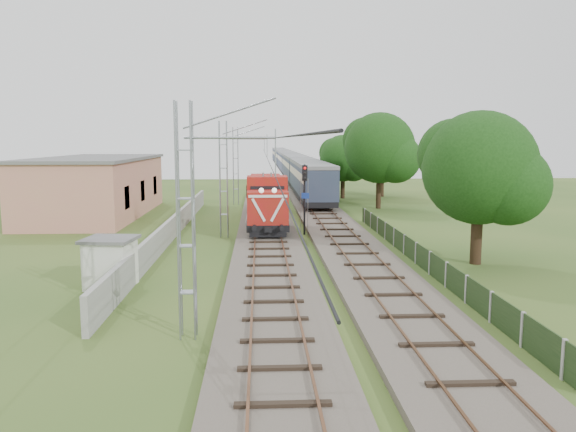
{
  "coord_description": "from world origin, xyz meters",
  "views": [
    {
      "loc": [
        -0.54,
        -26.68,
        6.74
      ],
      "look_at": [
        1.16,
        6.56,
        2.2
      ],
      "focal_mm": 35.0,
      "sensor_mm": 36.0,
      "label": 1
    }
  ],
  "objects": [
    {
      "name": "tree_a",
      "position": [
        11.32,
        2.82,
        5.17
      ],
      "size": [
        6.4,
        6.1,
        8.3
      ],
      "color": "#382116",
      "rests_on": "ground"
    },
    {
      "name": "tree_d",
      "position": [
        14.1,
        39.37,
        5.64
      ],
      "size": [
        6.98,
        6.64,
        9.04
      ],
      "color": "#382116",
      "rests_on": "ground"
    },
    {
      "name": "tree_c",
      "position": [
        9.16,
        37.64,
        4.56
      ],
      "size": [
        5.63,
        5.37,
        7.3
      ],
      "color": "#382116",
      "rests_on": "ground"
    },
    {
      "name": "track_main",
      "position": [
        0.0,
        7.0,
        0.18
      ],
      "size": [
        4.2,
        70.0,
        0.45
      ],
      "color": "#6B6054",
      "rests_on": "ground"
    },
    {
      "name": "signal_post",
      "position": [
        2.65,
        12.7,
        3.44
      ],
      "size": [
        0.54,
        0.43,
        5.01
      ],
      "color": "black",
      "rests_on": "ground"
    },
    {
      "name": "relay_hut",
      "position": [
        -7.4,
        -1.07,
        1.16
      ],
      "size": [
        2.49,
        2.49,
        2.3
      ],
      "color": "silver",
      "rests_on": "ground"
    },
    {
      "name": "locomotive",
      "position": [
        0.0,
        17.19,
        2.13
      ],
      "size": [
        2.8,
        16.01,
        4.07
      ],
      "color": "black",
      "rests_on": "ground"
    },
    {
      "name": "ground",
      "position": [
        0.0,
        0.0,
        0.0
      ],
      "size": [
        140.0,
        140.0,
        0.0
      ],
      "primitive_type": "plane",
      "color": "#31521E",
      "rests_on": "ground"
    },
    {
      "name": "coach_rake",
      "position": [
        5.0,
        82.97,
        2.65
      ],
      "size": [
        3.22,
        120.39,
        3.72
      ],
      "color": "black",
      "rests_on": "ground"
    },
    {
      "name": "catenary",
      "position": [
        -2.95,
        12.0,
        4.05
      ],
      "size": [
        3.31,
        70.0,
        8.0
      ],
      "color": "gray",
      "rests_on": "ground"
    },
    {
      "name": "tree_b",
      "position": [
        11.27,
        27.79,
        5.86
      ],
      "size": [
        7.24,
        6.9,
        9.39
      ],
      "color": "#382116",
      "rests_on": "ground"
    },
    {
      "name": "station_building",
      "position": [
        -15.0,
        24.0,
        2.63
      ],
      "size": [
        8.4,
        20.4,
        5.22
      ],
      "color": "tan",
      "rests_on": "ground"
    },
    {
      "name": "fence",
      "position": [
        8.0,
        3.0,
        0.6
      ],
      "size": [
        0.12,
        32.0,
        1.2
      ],
      "color": "black",
      "rests_on": "ground"
    },
    {
      "name": "boundary_wall",
      "position": [
        -6.5,
        12.0,
        0.75
      ],
      "size": [
        0.25,
        40.0,
        1.5
      ],
      "primitive_type": "cube",
      "color": "#9E9E99",
      "rests_on": "ground"
    },
    {
      "name": "track_side",
      "position": [
        5.0,
        20.0,
        0.18
      ],
      "size": [
        4.2,
        80.0,
        0.45
      ],
      "color": "#6B6054",
      "rests_on": "ground"
    }
  ]
}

